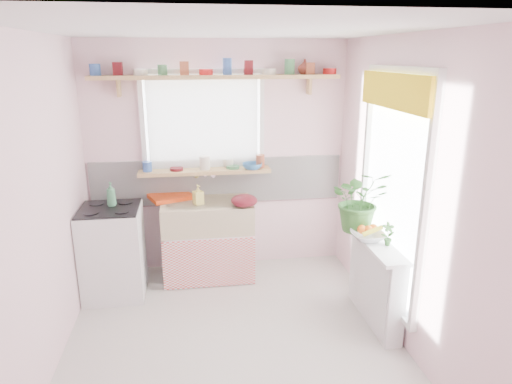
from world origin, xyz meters
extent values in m
plane|color=beige|center=(0.00, 0.00, 0.00)|extent=(3.20, 3.20, 0.00)
plane|color=white|center=(0.00, 0.00, 2.50)|extent=(3.20, 3.20, 0.00)
plane|color=#FAD1D8|center=(0.00, 1.60, 1.25)|extent=(2.80, 0.00, 2.80)
plane|color=#FAD1D8|center=(0.00, -1.60, 1.25)|extent=(2.80, 0.00, 2.80)
plane|color=#FAD1D8|center=(-1.40, 0.00, 1.25)|extent=(0.00, 3.20, 3.20)
plane|color=#FAD1D8|center=(1.40, 0.00, 1.25)|extent=(0.00, 3.20, 3.20)
cube|color=white|center=(0.00, 1.59, 1.00)|extent=(2.74, 0.03, 0.50)
cube|color=pink|center=(0.00, 1.58, 0.80)|extent=(2.74, 0.02, 0.12)
cube|color=white|center=(-0.15, 1.60, 1.65)|extent=(1.20, 0.01, 1.00)
cube|color=white|center=(-0.15, 1.53, 1.65)|extent=(1.15, 0.02, 0.95)
cube|color=white|center=(1.40, 0.20, 1.25)|extent=(0.01, 1.10, 1.90)
cube|color=yellow|center=(1.31, 0.20, 2.06)|extent=(0.03, 1.20, 0.28)
cube|color=white|center=(-0.15, 1.30, 0.28)|extent=(0.85, 0.55, 0.55)
cube|color=#E54643|center=(-0.15, 1.02, 0.28)|extent=(0.95, 0.02, 0.53)
cube|color=beige|center=(-0.15, 1.30, 0.70)|extent=(0.95, 0.55, 0.30)
cylinder|color=silver|center=(-0.15, 1.55, 1.10)|extent=(0.03, 0.22, 0.03)
cube|color=white|center=(-1.10, 1.05, 0.45)|extent=(0.58, 0.58, 0.90)
cube|color=black|center=(-1.10, 1.05, 0.91)|extent=(0.56, 0.56, 0.02)
cylinder|color=black|center=(-1.24, 0.91, 0.92)|extent=(0.14, 0.14, 0.01)
cylinder|color=black|center=(-0.96, 0.91, 0.92)|extent=(0.14, 0.14, 0.01)
cylinder|color=black|center=(-1.24, 1.19, 0.92)|extent=(0.14, 0.14, 0.01)
cylinder|color=black|center=(-0.96, 1.19, 0.92)|extent=(0.14, 0.14, 0.01)
cube|color=white|center=(1.30, 0.20, 0.38)|extent=(0.15, 0.90, 0.75)
cube|color=white|center=(1.27, 0.20, 0.76)|extent=(0.22, 0.95, 0.03)
cube|color=tan|center=(-0.15, 1.48, 1.14)|extent=(1.40, 0.22, 0.04)
cube|color=tan|center=(0.00, 1.47, 2.12)|extent=(2.52, 0.24, 0.04)
cylinder|color=#3359A5|center=(-1.18, 1.47, 2.20)|extent=(0.11, 0.11, 0.12)
cylinder|color=#590F14|center=(-0.97, 1.47, 2.20)|extent=(0.11, 0.11, 0.12)
cylinder|color=silver|center=(-0.75, 1.47, 2.17)|extent=(0.11, 0.11, 0.06)
cylinder|color=#3F7F4C|center=(-0.54, 1.47, 2.20)|extent=(0.11, 0.11, 0.12)
cylinder|color=#A55133|center=(-0.32, 1.47, 2.20)|extent=(0.11, 0.11, 0.12)
cylinder|color=red|center=(-0.11, 1.47, 2.17)|extent=(0.11, 0.11, 0.06)
cylinder|color=#3359A5|center=(0.11, 1.47, 2.20)|extent=(0.11, 0.11, 0.12)
cylinder|color=#590F14|center=(0.32, 1.47, 2.20)|extent=(0.11, 0.11, 0.12)
cylinder|color=silver|center=(0.54, 1.47, 2.17)|extent=(0.11, 0.11, 0.06)
cylinder|color=#3F7F4C|center=(0.75, 1.47, 2.20)|extent=(0.11, 0.11, 0.12)
cylinder|color=#A55133|center=(0.97, 1.47, 2.20)|extent=(0.11, 0.11, 0.12)
cylinder|color=red|center=(1.18, 1.47, 2.17)|extent=(0.11, 0.11, 0.06)
cylinder|color=#3359A5|center=(-0.77, 1.48, 1.22)|extent=(0.11, 0.11, 0.12)
cylinder|color=#590F14|center=(-0.46, 1.48, 1.22)|extent=(0.11, 0.11, 0.12)
cylinder|color=silver|center=(-0.15, 1.48, 1.19)|extent=(0.11, 0.11, 0.06)
cylinder|color=#3F7F4C|center=(0.16, 1.48, 1.22)|extent=(0.11, 0.11, 0.12)
cylinder|color=#A55133|center=(0.47, 1.48, 1.22)|extent=(0.11, 0.11, 0.12)
cube|color=#F44915|center=(-0.53, 1.48, 0.87)|extent=(0.52, 0.46, 0.04)
ellipsoid|color=#570E18|center=(0.22, 1.10, 0.91)|extent=(0.34, 0.34, 0.12)
imported|color=#326829|center=(1.21, 0.47, 1.07)|extent=(0.59, 0.53, 0.59)
imported|color=silver|center=(1.21, 0.24, 0.81)|extent=(0.30, 0.30, 0.07)
imported|color=#306327|center=(1.33, 0.10, 0.88)|extent=(0.11, 0.08, 0.21)
imported|color=#E3D864|center=(-0.24, 1.24, 0.95)|extent=(0.12, 0.12, 0.21)
imported|color=beige|center=(0.11, 1.54, 1.21)|extent=(0.15, 0.15, 0.09)
imported|color=teal|center=(0.35, 1.42, 1.19)|extent=(0.28, 0.28, 0.07)
imported|color=#963A2E|center=(0.93, 1.53, 2.22)|extent=(0.15, 0.15, 0.15)
imported|color=#468C5E|center=(-1.08, 1.12, 1.03)|extent=(0.12, 0.12, 0.24)
sphere|color=orange|center=(1.21, 0.24, 0.87)|extent=(0.08, 0.08, 0.08)
sphere|color=orange|center=(1.27, 0.27, 0.87)|extent=(0.08, 0.08, 0.08)
sphere|color=orange|center=(1.16, 0.26, 0.87)|extent=(0.08, 0.08, 0.08)
cylinder|color=yellow|center=(1.23, 0.19, 0.88)|extent=(0.18, 0.04, 0.10)
camera|label=1|loc=(-0.30, -3.29, 2.33)|focal=32.00mm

